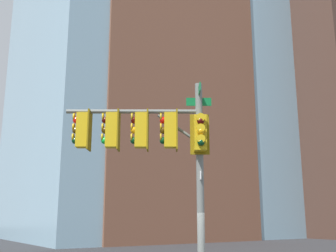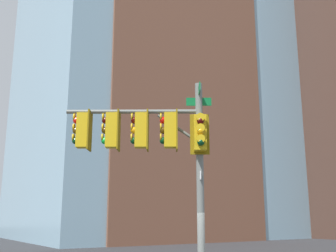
% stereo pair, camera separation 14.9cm
% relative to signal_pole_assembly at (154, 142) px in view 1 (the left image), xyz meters
% --- Properties ---
extents(signal_pole_assembly, '(2.74, 3.58, 6.22)m').
position_rel_signal_pole_assembly_xyz_m(signal_pole_assembly, '(0.00, 0.00, 0.00)').
color(signal_pole_assembly, slate).
rests_on(signal_pole_assembly, ground_plane).
extents(building_brick_nearside, '(23.93, 18.38, 39.87)m').
position_rel_signal_pole_assembly_xyz_m(building_brick_nearside, '(-33.98, 18.07, 15.48)').
color(building_brick_nearside, brown).
rests_on(building_brick_nearside, ground_plane).
extents(building_brick_midblock, '(20.22, 18.74, 42.29)m').
position_rel_signal_pole_assembly_xyz_m(building_brick_midblock, '(-40.69, 18.59, 16.69)').
color(building_brick_midblock, brown).
rests_on(building_brick_midblock, ground_plane).
extents(building_brick_farside, '(22.40, 17.53, 50.77)m').
position_rel_signal_pole_assembly_xyz_m(building_brick_farside, '(-27.42, 43.75, 20.93)').
color(building_brick_farside, '#4C3328').
rests_on(building_brick_farside, ground_plane).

